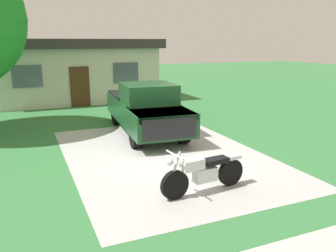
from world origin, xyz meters
name	(u,v)px	position (x,y,z in m)	size (l,w,h in m)	color
ground_plane	(164,155)	(0.00, 0.00, 0.00)	(80.00, 80.00, 0.00)	#35753E
driveway_pad	(164,155)	(0.00, 0.00, 0.00)	(5.68, 8.18, 0.01)	#B1B1B1
motorcycle	(203,173)	(-0.20, -2.80, 0.47)	(2.21, 0.70, 1.09)	black
pickup_truck	(145,107)	(0.40, 2.83, 0.95)	(2.44, 5.76, 1.90)	black
neighbor_house	(72,69)	(-0.98, 11.69, 1.79)	(9.60, 5.60, 3.50)	beige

